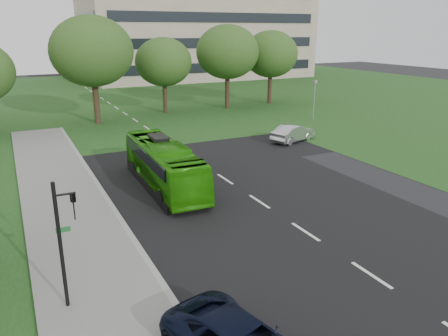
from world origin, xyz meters
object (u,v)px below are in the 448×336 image
object	(u,v)px
office_building	(196,7)
bus	(164,165)
tree_park_c	(164,62)
traffic_light	(64,237)
tree_park_e	(271,54)
tree_park_b	(92,51)
camera_pole	(314,95)
tree_park_d	(227,52)
sedan	(293,133)

from	to	relation	value
office_building	bus	size ratio (longest dim) A/B	4.31
tree_park_c	traffic_light	xyz separation A→B (m)	(-14.18, -31.80, -2.80)
tree_park_e	traffic_light	bearing A→B (deg)	-130.62
tree_park_b	office_building	bearing A→B (deg)	54.48
office_building	tree_park_c	size ratio (longest dim) A/B	5.09
tree_park_c	camera_pole	xyz separation A→B (m)	(11.91, -10.26, -2.84)
tree_park_b	bus	distance (m)	20.43
tree_park_c	bus	bearing A→B (deg)	-109.22
office_building	camera_pole	xyz separation A→B (m)	(-5.96, -43.58, -10.00)
tree_park_c	camera_pole	distance (m)	15.98
tree_park_c	tree_park_b	bearing A→B (deg)	-162.21
tree_park_b	tree_park_d	xyz separation A→B (m)	(14.96, 2.04, -0.46)
tree_park_b	tree_park_d	distance (m)	15.10
tree_park_b	tree_park_d	bearing A→B (deg)	7.76
office_building	traffic_light	xyz separation A→B (m)	(-32.05, -65.12, -9.95)
tree_park_c	tree_park_d	world-z (taller)	tree_park_d
office_building	camera_pole	size ratio (longest dim) A/B	10.33
tree_park_d	tree_park_e	bearing A→B (deg)	8.02
tree_park_e	camera_pole	bearing A→B (deg)	-98.34
tree_park_d	tree_park_b	bearing A→B (deg)	-172.24
tree_park_e	sedan	distance (m)	19.81
tree_park_c	tree_park_d	distance (m)	7.35
office_building	sedan	xyz separation A→B (m)	(-12.90, -50.01, -11.81)
sedan	office_building	bearing A→B (deg)	-33.29
tree_park_b	tree_park_c	distance (m)	8.16
sedan	camera_pole	size ratio (longest dim) A/B	1.07
tree_park_c	bus	distance (m)	23.83
tree_park_d	bus	xyz separation A→B (m)	(-15.02, -21.75, -4.94)
tree_park_b	traffic_light	bearing A→B (deg)	-102.52
traffic_light	sedan	bearing A→B (deg)	17.05
camera_pole	bus	bearing A→B (deg)	-140.78
tree_park_b	sedan	bearing A→B (deg)	-48.39
bus	tree_park_c	bearing A→B (deg)	72.15
tree_park_c	bus	size ratio (longest dim) A/B	0.85
tree_park_e	tree_park_c	bearing A→B (deg)	-178.09
tree_park_e	bus	world-z (taller)	tree_park_e
office_building	tree_park_d	size ratio (longest dim) A/B	4.36
office_building	tree_park_e	world-z (taller)	office_building
office_building	tree_park_d	xyz separation A→B (m)	(-10.58, -33.75, -6.27)
tree_park_b	camera_pole	bearing A→B (deg)	-21.71
office_building	camera_pole	distance (m)	45.11
sedan	bus	bearing A→B (deg)	94.51
tree_park_e	tree_park_d	bearing A→B (deg)	-171.98
office_building	tree_park_c	xyz separation A→B (m)	(-17.87, -33.32, -7.15)
office_building	bus	distance (m)	62.13
office_building	tree_park_b	world-z (taller)	office_building
office_building	tree_park_d	distance (m)	35.92
tree_park_c	tree_park_e	distance (m)	13.50
tree_park_b	tree_park_d	size ratio (longest dim) A/B	1.08
bus	traffic_light	bearing A→B (deg)	-122.45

